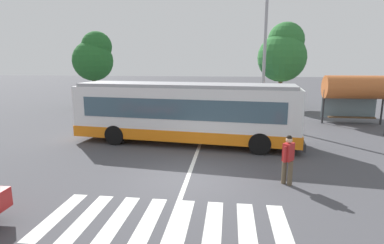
{
  "coord_description": "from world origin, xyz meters",
  "views": [
    {
      "loc": [
        1.41,
        -10.01,
        4.09
      ],
      "look_at": [
        -0.32,
        3.95,
        1.3
      ],
      "focal_mm": 28.19,
      "sensor_mm": 36.0,
      "label": 1
    }
  ],
  "objects_px": {
    "city_transit_bus": "(185,113)",
    "background_tree_right": "(283,53)",
    "pedestrian_crossing_street": "(288,157)",
    "twin_arm_street_lamp": "(265,35)",
    "parked_car_champagne": "(279,101)",
    "parked_car_charcoal": "(188,100)",
    "bus_stop_shelter": "(354,88)",
    "background_tree_left": "(94,57)",
    "parked_car_white": "(219,100)",
    "parked_car_blue": "(249,101)"
  },
  "relations": [
    {
      "from": "city_transit_bus",
      "to": "background_tree_right",
      "type": "relative_size",
      "value": 1.52
    },
    {
      "from": "pedestrian_crossing_street",
      "to": "twin_arm_street_lamp",
      "type": "height_order",
      "value": "twin_arm_street_lamp"
    },
    {
      "from": "pedestrian_crossing_street",
      "to": "parked_car_champagne",
      "type": "height_order",
      "value": "pedestrian_crossing_street"
    },
    {
      "from": "background_tree_right",
      "to": "parked_car_champagne",
      "type": "bearing_deg",
      "value": -102.05
    },
    {
      "from": "parked_car_charcoal",
      "to": "bus_stop_shelter",
      "type": "xyz_separation_m",
      "value": [
        11.84,
        -5.31,
        1.65
      ]
    },
    {
      "from": "parked_car_champagne",
      "to": "bus_stop_shelter",
      "type": "xyz_separation_m",
      "value": [
        3.85,
        -5.79,
        1.65
      ]
    },
    {
      "from": "parked_car_charcoal",
      "to": "background_tree_left",
      "type": "relative_size",
      "value": 0.67
    },
    {
      "from": "parked_car_champagne",
      "to": "twin_arm_street_lamp",
      "type": "height_order",
      "value": "twin_arm_street_lamp"
    },
    {
      "from": "parked_car_white",
      "to": "bus_stop_shelter",
      "type": "height_order",
      "value": "bus_stop_shelter"
    },
    {
      "from": "city_transit_bus",
      "to": "parked_car_champagne",
      "type": "relative_size",
      "value": 2.56
    },
    {
      "from": "parked_car_charcoal",
      "to": "background_tree_left",
      "type": "height_order",
      "value": "background_tree_left"
    },
    {
      "from": "parked_car_champagne",
      "to": "background_tree_left",
      "type": "relative_size",
      "value": 0.66
    },
    {
      "from": "city_transit_bus",
      "to": "background_tree_left",
      "type": "height_order",
      "value": "background_tree_left"
    },
    {
      "from": "parked_car_white",
      "to": "bus_stop_shelter",
      "type": "relative_size",
      "value": 1.18
    },
    {
      "from": "parked_car_champagne",
      "to": "twin_arm_street_lamp",
      "type": "bearing_deg",
      "value": -107.85
    },
    {
      "from": "bus_stop_shelter",
      "to": "background_tree_left",
      "type": "relative_size",
      "value": 0.57
    },
    {
      "from": "parked_car_white",
      "to": "parked_car_blue",
      "type": "distance_m",
      "value": 2.71
    },
    {
      "from": "pedestrian_crossing_street",
      "to": "parked_car_blue",
      "type": "relative_size",
      "value": 0.37
    },
    {
      "from": "pedestrian_crossing_street",
      "to": "background_tree_right",
      "type": "relative_size",
      "value": 0.23
    },
    {
      "from": "parked_car_charcoal",
      "to": "parked_car_blue",
      "type": "relative_size",
      "value": 0.98
    },
    {
      "from": "pedestrian_crossing_street",
      "to": "twin_arm_street_lamp",
      "type": "xyz_separation_m",
      "value": [
        0.16,
        10.11,
        4.84
      ]
    },
    {
      "from": "parked_car_blue",
      "to": "background_tree_right",
      "type": "bearing_deg",
      "value": 31.46
    },
    {
      "from": "city_transit_bus",
      "to": "bus_stop_shelter",
      "type": "xyz_separation_m",
      "value": [
        10.43,
        6.25,
        0.83
      ]
    },
    {
      "from": "pedestrian_crossing_street",
      "to": "background_tree_right",
      "type": "height_order",
      "value": "background_tree_right"
    },
    {
      "from": "pedestrian_crossing_street",
      "to": "twin_arm_street_lamp",
      "type": "bearing_deg",
      "value": 89.09
    },
    {
      "from": "pedestrian_crossing_street",
      "to": "parked_car_charcoal",
      "type": "xyz_separation_m",
      "value": [
        -5.63,
        16.49,
        -0.2
      ]
    },
    {
      "from": "parked_car_champagne",
      "to": "background_tree_left",
      "type": "distance_m",
      "value": 16.89
    },
    {
      "from": "bus_stop_shelter",
      "to": "twin_arm_street_lamp",
      "type": "height_order",
      "value": "twin_arm_street_lamp"
    },
    {
      "from": "parked_car_champagne",
      "to": "bus_stop_shelter",
      "type": "relative_size",
      "value": 1.17
    },
    {
      "from": "pedestrian_crossing_street",
      "to": "city_transit_bus",
      "type": "bearing_deg",
      "value": 130.56
    },
    {
      "from": "city_transit_bus",
      "to": "pedestrian_crossing_street",
      "type": "xyz_separation_m",
      "value": [
        4.21,
        -4.92,
        -0.62
      ]
    },
    {
      "from": "pedestrian_crossing_street",
      "to": "parked_car_blue",
      "type": "bearing_deg",
      "value": 90.95
    },
    {
      "from": "background_tree_right",
      "to": "twin_arm_street_lamp",
      "type": "bearing_deg",
      "value": -106.88
    },
    {
      "from": "parked_car_champagne",
      "to": "background_tree_right",
      "type": "height_order",
      "value": "background_tree_right"
    },
    {
      "from": "twin_arm_street_lamp",
      "to": "parked_car_charcoal",
      "type": "bearing_deg",
      "value": 132.24
    },
    {
      "from": "parked_car_charcoal",
      "to": "parked_car_champagne",
      "type": "height_order",
      "value": "same"
    },
    {
      "from": "parked_car_charcoal",
      "to": "bus_stop_shelter",
      "type": "relative_size",
      "value": 1.18
    },
    {
      "from": "city_transit_bus",
      "to": "twin_arm_street_lamp",
      "type": "xyz_separation_m",
      "value": [
        4.37,
        5.19,
        4.22
      ]
    },
    {
      "from": "parked_car_champagne",
      "to": "pedestrian_crossing_street",
      "type": "bearing_deg",
      "value": -97.94
    },
    {
      "from": "twin_arm_street_lamp",
      "to": "background_tree_right",
      "type": "xyz_separation_m",
      "value": [
        2.5,
        8.25,
        -0.87
      ]
    },
    {
      "from": "parked_car_champagne",
      "to": "city_transit_bus",
      "type": "bearing_deg",
      "value": -118.66
    },
    {
      "from": "pedestrian_crossing_street",
      "to": "background_tree_left",
      "type": "height_order",
      "value": "background_tree_left"
    },
    {
      "from": "pedestrian_crossing_street",
      "to": "parked_car_white",
      "type": "bearing_deg",
      "value": 99.76
    },
    {
      "from": "parked_car_champagne",
      "to": "background_tree_left",
      "type": "height_order",
      "value": "background_tree_left"
    },
    {
      "from": "twin_arm_street_lamp",
      "to": "background_tree_right",
      "type": "relative_size",
      "value": 1.26
    },
    {
      "from": "parked_car_charcoal",
      "to": "background_tree_left",
      "type": "distance_m",
      "value": 9.27
    },
    {
      "from": "pedestrian_crossing_street",
      "to": "parked_car_blue",
      "type": "distance_m",
      "value": 16.57
    },
    {
      "from": "background_tree_left",
      "to": "city_transit_bus",
      "type": "bearing_deg",
      "value": -48.72
    },
    {
      "from": "bus_stop_shelter",
      "to": "background_tree_right",
      "type": "distance_m",
      "value": 8.4
    },
    {
      "from": "parked_car_white",
      "to": "background_tree_left",
      "type": "height_order",
      "value": "background_tree_left"
    }
  ]
}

